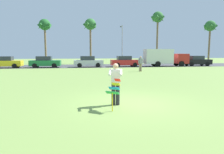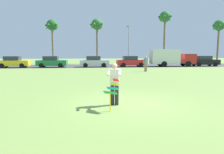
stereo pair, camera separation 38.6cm
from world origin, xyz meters
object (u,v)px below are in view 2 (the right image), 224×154
Objects in this scene: parked_car_green at (52,62)px; palm_tree_far_left at (219,27)px; palm_tree_right_near at (97,26)px; person_walker_near at (146,63)px; person_kite_flyer at (115,82)px; parked_truck_red_cab at (170,57)px; palm_tree_left_near at (52,27)px; parked_car_silver at (94,62)px; palm_tree_centre_far at (165,19)px; parked_car_black at (204,61)px; streetlight_pole at (128,42)px; parked_car_yellow at (13,62)px; parked_car_red at (131,62)px; kite_held at (112,90)px.

palm_tree_far_left reaches higher than parked_car_green.
palm_tree_right_near is 4.85× the size of person_walker_near.
parked_truck_red_cab is (11.08, 21.71, 0.46)m from person_kite_flyer.
palm_tree_left_near is 0.99× the size of palm_tree_far_left.
parked_car_silver is at bearing -53.97° from palm_tree_left_near.
person_walker_near is (-8.29, -16.75, -7.53)m from palm_tree_centre_far.
parked_car_silver is at bearing -0.01° from parked_car_green.
palm_tree_left_near is at bearing 98.68° from parked_car_green.
palm_tree_left_near reaches higher than parked_truck_red_cab.
parked_car_black is at bearing -23.07° from palm_tree_left_near.
person_kite_flyer is 0.21× the size of palm_tree_far_left.
streetlight_pole is (-18.18, -1.29, -3.01)m from palm_tree_far_left.
person_walker_near is (16.91, -7.61, 0.16)m from parked_car_yellow.
parked_car_red is (5.05, 21.71, -0.18)m from person_kite_flyer.
palm_tree_right_near is (0.40, 30.89, 6.03)m from person_kite_flyer.
person_kite_flyer is 39.00m from palm_tree_far_left.
palm_tree_centre_far is 20.14m from person_walker_near.
parked_car_green is 32.33m from palm_tree_far_left.
parked_car_black reaches higher than kite_held.
parked_car_black is at bearing 33.64° from person_walker_near.
palm_tree_far_left reaches higher than parked_truck_red_cab.
palm_tree_far_left is 25.48m from person_walker_near.
parked_car_green is 13.02m from palm_tree_right_near.
palm_tree_right_near is (-16.27, 9.18, 6.21)m from parked_car_black.
person_walker_near is (11.67, -7.62, 0.16)m from parked_car_green.
streetlight_pole is at bearing 125.99° from parked_truck_red_cab.
palm_tree_left_near is at bearing 126.03° from parked_car_silver.
parked_car_silver reaches higher than kite_held.
parked_car_silver is 0.63× the size of parked_truck_red_cab.
person_kite_flyer is 0.41× the size of parked_car_silver.
parked_car_red is at bearing -132.80° from palm_tree_centre_far.
parked_car_silver is at bearing -180.00° from parked_car_black.
kite_held is 0.68× the size of person_walker_near.
palm_tree_centre_far is at bearing -0.20° from palm_tree_right_near.
person_walker_near is at bearing -53.60° from parked_car_silver.
parked_car_silver is 26.67m from palm_tree_far_left.
parked_truck_red_cab is at bearing 62.96° from person_kite_flyer.
palm_tree_left_near is 1.19× the size of streetlight_pole.
parked_car_yellow is at bearing -180.00° from parked_car_silver.
parked_truck_red_cab is at bearing 0.00° from parked_car_red.
palm_tree_right_near reaches higher than parked_car_green.
parked_car_black is 0.42× the size of palm_tree_centre_far.
palm_tree_centre_far is (13.51, 30.85, 7.51)m from person_kite_flyer.
parked_car_yellow is 0.61× the size of streetlight_pole.
parked_car_silver is at bearing -132.46° from streetlight_pole.
streetlight_pole reaches higher than kite_held.
person_kite_flyer and person_walker_near have the same top height.
palm_tree_left_near is 0.99× the size of palm_tree_right_near.
parked_car_yellow is 18.54m from person_walker_near.
streetlight_pole reaches higher than person_walker_near.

